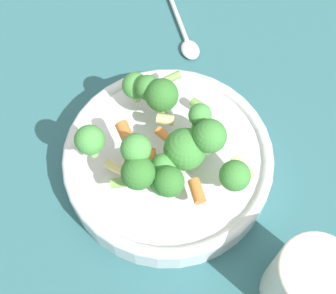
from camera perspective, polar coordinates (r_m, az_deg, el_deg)
The scene contains 5 objects.
ground_plane at distance 0.59m, azimuth -0.00°, elevation -2.68°, with size 3.00×3.00×0.00m, color #2D6066.
bowl at distance 0.57m, azimuth -0.00°, elevation -1.62°, with size 0.25×0.25×0.05m.
pasta_salad at distance 0.51m, azimuth 0.02°, elevation 0.67°, with size 0.17×0.19×0.08m.
cup at distance 0.51m, azimuth 16.53°, elevation -15.53°, with size 0.08×0.08×0.10m.
spoon at distance 0.71m, azimuth 1.94°, elevation 13.73°, with size 0.05×0.16×0.01m.
Camera 1 is at (-0.12, -0.23, 0.53)m, focal length 50.00 mm.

